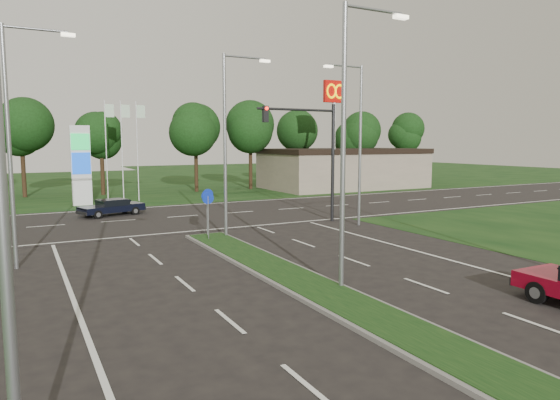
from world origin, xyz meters
name	(u,v)px	position (x,y,z in m)	size (l,w,h in m)	color
ground	(473,368)	(0.00, 0.00, 0.00)	(160.00, 160.00, 0.00)	black
verge_far	(97,183)	(0.00, 55.00, 0.00)	(160.00, 50.00, 0.02)	black
cross_road	(167,218)	(0.00, 24.00, 0.00)	(160.00, 12.00, 0.02)	black
median_kerb	(358,310)	(0.00, 4.00, 0.06)	(2.00, 26.00, 0.12)	slate
commercial_building	(344,169)	(22.00, 36.00, 2.00)	(16.00, 9.00, 4.00)	gray
streetlight_median_near	(349,132)	(1.00, 6.00, 5.08)	(2.53, 0.22, 9.00)	gray
streetlight_median_far	(229,136)	(1.00, 16.00, 5.08)	(2.53, 0.22, 9.00)	gray
streetlight_left_near	(15,116)	(-8.30, 0.00, 5.08)	(2.53, 0.22, 9.00)	gray
streetlight_left_far	(14,133)	(-8.30, 14.00, 5.08)	(2.53, 0.22, 9.00)	gray
streetlight_right_far	(357,136)	(8.80, 16.00, 5.08)	(2.53, 0.22, 9.00)	gray
traffic_signal	(314,144)	(7.19, 18.00, 4.65)	(5.10, 0.42, 7.00)	black
median_signs	(208,204)	(0.00, 16.40, 1.71)	(1.16, 1.76, 2.38)	gray
gas_pylon	(84,163)	(-3.79, 33.05, 3.20)	(5.80, 1.26, 8.00)	silver
mcdonalds_sign	(334,107)	(18.00, 31.97, 7.99)	(2.20, 0.47, 10.40)	silver
treeline_far	(119,119)	(0.10, 39.93, 6.83)	(6.00, 6.00, 9.90)	black
navy_sedan	(112,207)	(-2.95, 26.48, 0.58)	(4.24, 2.68, 1.09)	black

